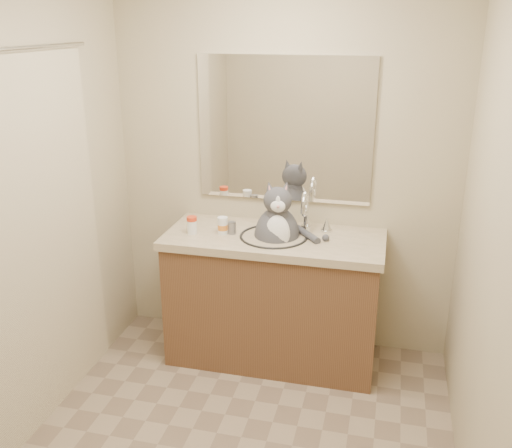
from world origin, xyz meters
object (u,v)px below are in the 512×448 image
Objects in this scene: cat at (277,232)px; pill_bottle_orange at (223,226)px; grey_canister at (232,228)px; pill_bottle_redcap at (192,225)px.

pill_bottle_orange is (-0.33, -0.05, 0.03)m from cat.
cat is at bearing 7.80° from pill_bottle_orange.
cat is 0.28m from grey_canister.
pill_bottle_redcap is 1.01× the size of pill_bottle_orange.
cat is 5.15× the size of pill_bottle_redcap.
cat is 5.22× the size of pill_bottle_orange.
pill_bottle_orange is (0.19, 0.04, -0.00)m from pill_bottle_redcap.
pill_bottle_redcap is at bearing 176.13° from cat.
cat reaches higher than pill_bottle_redcap.
grey_canister is (-0.28, -0.03, 0.02)m from cat.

